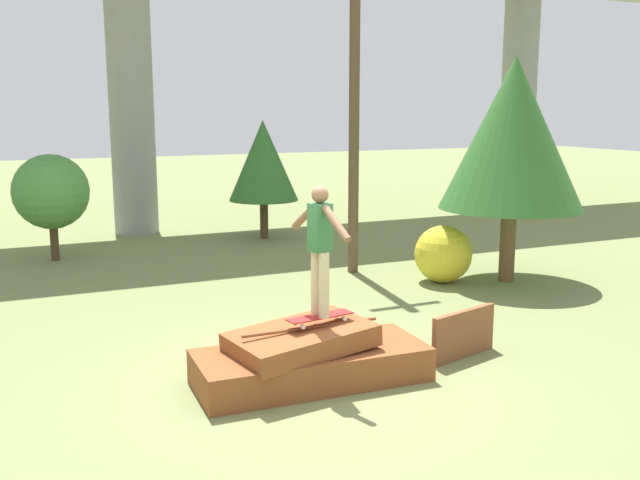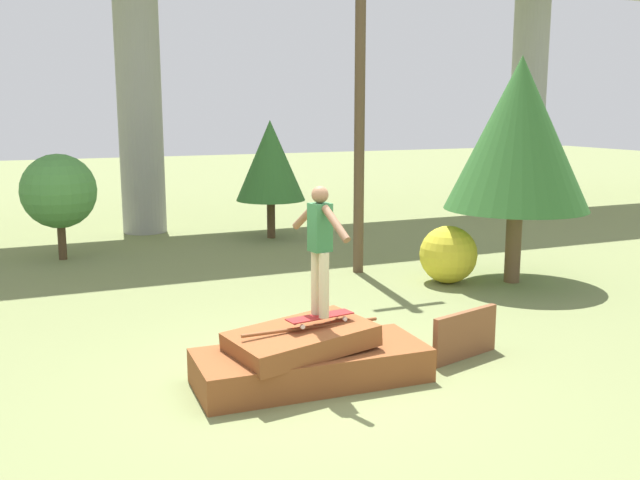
{
  "view_description": "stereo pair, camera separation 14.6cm",
  "coord_description": "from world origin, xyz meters",
  "px_view_note": "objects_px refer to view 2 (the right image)",
  "views": [
    {
      "loc": [
        -3.18,
        -7.24,
        3.16
      ],
      "look_at": [
        0.12,
        0.03,
        1.67
      ],
      "focal_mm": 40.0,
      "sensor_mm": 36.0,
      "label": 1
    },
    {
      "loc": [
        -3.04,
        -7.3,
        3.16
      ],
      "look_at": [
        0.12,
        0.03,
        1.67
      ],
      "focal_mm": 40.0,
      "sensor_mm": 36.0,
      "label": 2
    }
  ],
  "objects_px": {
    "tree_behind_left": "(519,134)",
    "bush_yellow_flowering": "(448,255)",
    "utility_pole": "(360,105)",
    "tree_mid_back": "(59,191)",
    "skater": "(320,242)",
    "tree_behind_right": "(270,161)",
    "skateboard": "(320,317)"
  },
  "relations": [
    {
      "from": "tree_behind_right",
      "to": "tree_behind_left",
      "type": "bearing_deg",
      "value": -66.91
    },
    {
      "from": "skateboard",
      "to": "bush_yellow_flowering",
      "type": "xyz_separation_m",
      "value": [
        4.02,
        3.41,
        -0.24
      ]
    },
    {
      "from": "skater",
      "to": "bush_yellow_flowering",
      "type": "bearing_deg",
      "value": 40.26
    },
    {
      "from": "tree_behind_left",
      "to": "bush_yellow_flowering",
      "type": "relative_size",
      "value": 3.86
    },
    {
      "from": "utility_pole",
      "to": "tree_mid_back",
      "type": "distance_m",
      "value": 6.54
    },
    {
      "from": "skateboard",
      "to": "skater",
      "type": "xyz_separation_m",
      "value": [
        -0.0,
        0.0,
        0.88
      ]
    },
    {
      "from": "tree_mid_back",
      "to": "skater",
      "type": "bearing_deg",
      "value": -74.53
    },
    {
      "from": "tree_behind_right",
      "to": "utility_pole",
      "type": "bearing_deg",
      "value": -85.65
    },
    {
      "from": "tree_behind_left",
      "to": "bush_yellow_flowering",
      "type": "distance_m",
      "value": 2.48
    },
    {
      "from": "skater",
      "to": "tree_behind_right",
      "type": "relative_size",
      "value": 0.53
    },
    {
      "from": "tree_behind_left",
      "to": "bush_yellow_flowering",
      "type": "xyz_separation_m",
      "value": [
        -1.12,
        0.41,
        -2.17
      ]
    },
    {
      "from": "skater",
      "to": "tree_mid_back",
      "type": "height_order",
      "value": "skater"
    },
    {
      "from": "skateboard",
      "to": "tree_behind_right",
      "type": "distance_m",
      "value": 9.44
    },
    {
      "from": "skater",
      "to": "tree_mid_back",
      "type": "relative_size",
      "value": 0.68
    },
    {
      "from": "utility_pole",
      "to": "skateboard",
      "type": "bearing_deg",
      "value": -120.95
    },
    {
      "from": "skater",
      "to": "tree_mid_back",
      "type": "bearing_deg",
      "value": 105.47
    },
    {
      "from": "utility_pole",
      "to": "tree_mid_back",
      "type": "height_order",
      "value": "utility_pole"
    },
    {
      "from": "tree_behind_left",
      "to": "tree_behind_right",
      "type": "bearing_deg",
      "value": 113.09
    },
    {
      "from": "skater",
      "to": "utility_pole",
      "type": "height_order",
      "value": "utility_pole"
    },
    {
      "from": "utility_pole",
      "to": "tree_behind_left",
      "type": "distance_m",
      "value": 2.95
    },
    {
      "from": "tree_behind_right",
      "to": "tree_mid_back",
      "type": "distance_m",
      "value": 4.96
    },
    {
      "from": "skater",
      "to": "tree_mid_back",
      "type": "distance_m",
      "value": 8.68
    },
    {
      "from": "tree_mid_back",
      "to": "bush_yellow_flowering",
      "type": "distance_m",
      "value": 8.1
    },
    {
      "from": "skater",
      "to": "bush_yellow_flowering",
      "type": "height_order",
      "value": "skater"
    },
    {
      "from": "tree_behind_left",
      "to": "tree_mid_back",
      "type": "bearing_deg",
      "value": 144.24
    },
    {
      "from": "skater",
      "to": "tree_behind_right",
      "type": "distance_m",
      "value": 9.37
    },
    {
      "from": "utility_pole",
      "to": "tree_behind_right",
      "type": "xyz_separation_m",
      "value": [
        -0.32,
        4.17,
        -1.31
      ]
    },
    {
      "from": "tree_mid_back",
      "to": "skateboard",
      "type": "bearing_deg",
      "value": -74.53
    },
    {
      "from": "utility_pole",
      "to": "tree_behind_left",
      "type": "xyz_separation_m",
      "value": [
        2.25,
        -1.84,
        -0.51
      ]
    },
    {
      "from": "skateboard",
      "to": "tree_mid_back",
      "type": "distance_m",
      "value": 8.71
    },
    {
      "from": "skater",
      "to": "utility_pole",
      "type": "relative_size",
      "value": 0.25
    },
    {
      "from": "bush_yellow_flowering",
      "to": "tree_behind_left",
      "type": "bearing_deg",
      "value": -20.3
    }
  ]
}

